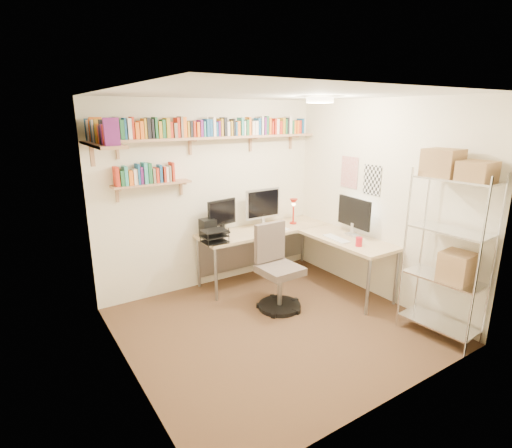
{
  "coord_description": "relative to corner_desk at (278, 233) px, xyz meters",
  "views": [
    {
      "loc": [
        -2.39,
        -3.26,
        2.32
      ],
      "look_at": [
        0.09,
        0.55,
        1.05
      ],
      "focal_mm": 28.0,
      "sensor_mm": 36.0,
      "label": 1
    }
  ],
  "objects": [
    {
      "name": "wall_shelves",
      "position": [
        -1.13,
        0.36,
        1.29
      ],
      "size": [
        3.12,
        1.09,
        0.8
      ],
      "color": "tan",
      "rests_on": "ground"
    },
    {
      "name": "office_chair",
      "position": [
        -0.41,
        -0.56,
        -0.3
      ],
      "size": [
        0.55,
        0.56,
        1.04
      ],
      "rotation": [
        0.0,
        0.0,
        0.03
      ],
      "color": "black",
      "rests_on": "ground"
    },
    {
      "name": "room_shell",
      "position": [
        -0.69,
        -0.94,
        0.81
      ],
      "size": [
        3.24,
        3.04,
        2.52
      ],
      "color": "#EFE5C3",
      "rests_on": "ground"
    },
    {
      "name": "corner_desk",
      "position": [
        0.0,
        0.0,
        0.0
      ],
      "size": [
        2.0,
        1.91,
        1.3
      ],
      "color": "beige",
      "rests_on": "ground"
    },
    {
      "name": "wire_rack",
      "position": [
        0.66,
        -2.05,
        0.58
      ],
      "size": [
        0.45,
        0.81,
        1.98
      ],
      "rotation": [
        0.0,
        0.0,
        0.09
      ],
      "color": "silver",
      "rests_on": "ground"
    },
    {
      "name": "ground",
      "position": [
        -0.7,
        -0.94,
        -0.74
      ],
      "size": [
        3.2,
        3.2,
        0.0
      ],
      "primitive_type": "plane",
      "color": "#49331F",
      "rests_on": "ground"
    }
  ]
}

